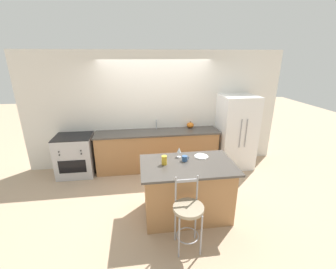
% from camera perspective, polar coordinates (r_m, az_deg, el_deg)
% --- Properties ---
extents(ground_plane, '(18.00, 18.00, 0.00)m').
position_cam_1_polar(ground_plane, '(5.24, -2.23, -10.02)').
color(ground_plane, tan).
extents(wall_back, '(6.00, 0.07, 2.70)m').
position_cam_1_polar(wall_back, '(5.34, -3.11, 6.15)').
color(wall_back, silver).
rests_on(wall_back, ground_plane).
extents(back_counter, '(2.83, 0.62, 0.92)m').
position_cam_1_polar(back_counter, '(5.35, -2.67, -3.87)').
color(back_counter, '#A87547').
rests_on(back_counter, ground_plane).
extents(sink_faucet, '(0.02, 0.13, 0.22)m').
position_cam_1_polar(sink_faucet, '(5.32, -2.96, 2.84)').
color(sink_faucet, '#ADAFB5').
rests_on(sink_faucet, back_counter).
extents(kitchen_island, '(1.50, 0.93, 0.95)m').
position_cam_1_polar(kitchen_island, '(3.85, 4.80, -13.72)').
color(kitchen_island, '#A87547').
rests_on(kitchen_island, ground_plane).
extents(refrigerator, '(0.80, 0.77, 1.73)m').
position_cam_1_polar(refrigerator, '(5.58, 16.80, 0.70)').
color(refrigerator, white).
rests_on(refrigerator, ground_plane).
extents(oven_range, '(0.78, 0.67, 0.92)m').
position_cam_1_polar(oven_range, '(5.47, -22.44, -4.90)').
color(oven_range, '#B7B7BC').
rests_on(oven_range, ground_plane).
extents(bar_stool_near, '(0.42, 0.42, 1.06)m').
position_cam_1_polar(bar_stool_near, '(3.22, 5.14, -19.45)').
color(bar_stool_near, '#99999E').
rests_on(bar_stool_near, ground_plane).
extents(dinner_plate, '(0.24, 0.24, 0.02)m').
position_cam_1_polar(dinner_plate, '(3.88, 8.45, -5.48)').
color(dinner_plate, white).
rests_on(dinner_plate, kitchen_island).
extents(wine_glass, '(0.07, 0.07, 0.17)m').
position_cam_1_polar(wine_glass, '(3.79, 2.82, -4.03)').
color(wine_glass, white).
rests_on(wine_glass, kitchen_island).
extents(coffee_mug, '(0.12, 0.09, 0.09)m').
position_cam_1_polar(coffee_mug, '(3.69, 4.27, -6.08)').
color(coffee_mug, '#335689').
rests_on(coffee_mug, kitchen_island).
extents(tumbler_cup, '(0.08, 0.08, 0.15)m').
position_cam_1_polar(tumbler_cup, '(3.56, -0.96, -6.54)').
color(tumbler_cup, gold).
rests_on(tumbler_cup, kitchen_island).
extents(pumpkin_decoration, '(0.17, 0.17, 0.16)m').
position_cam_1_polar(pumpkin_decoration, '(5.45, 5.68, 2.40)').
color(pumpkin_decoration, orange).
rests_on(pumpkin_decoration, back_counter).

